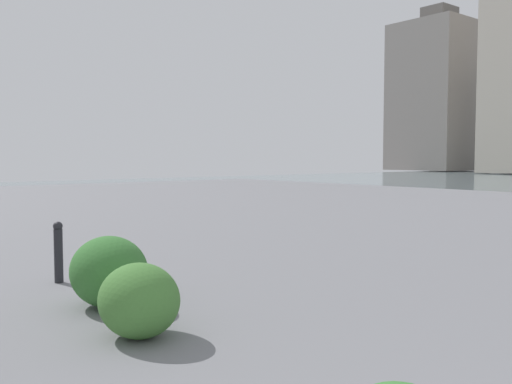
{
  "coord_description": "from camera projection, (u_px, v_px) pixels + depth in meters",
  "views": [
    {
      "loc": [
        0.27,
        1.43,
        1.74
      ],
      "look_at": [
        9.6,
        -6.11,
        0.99
      ],
      "focal_mm": 38.58,
      "sensor_mm": 36.0,
      "label": 1
    }
  ],
  "objects": [
    {
      "name": "shrub_low",
      "position": [
        139.0,
        300.0,
        5.31
      ],
      "size": [
        0.85,
        0.77,
        0.73
      ],
      "color": "#477F38",
      "rests_on": "ground"
    },
    {
      "name": "building_highrise",
      "position": [
        438.0,
        97.0,
        78.08
      ],
      "size": [
        10.18,
        11.28,
        22.86
      ],
      "color": "gray",
      "rests_on": "ground"
    },
    {
      "name": "bollard_mid",
      "position": [
        58.0,
        251.0,
        7.64
      ],
      "size": [
        0.13,
        0.13,
        0.86
      ],
      "color": "#232328",
      "rests_on": "ground"
    },
    {
      "name": "shrub_wide",
      "position": [
        109.0,
        271.0,
        6.41
      ],
      "size": [
        0.98,
        0.88,
        0.83
      ],
      "color": "#387533",
      "rests_on": "ground"
    }
  ]
}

